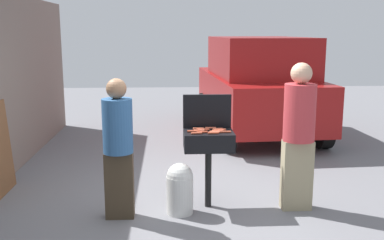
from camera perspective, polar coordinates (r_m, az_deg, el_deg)
ground_plane at (r=5.75m, az=-0.84°, el=-10.73°), size 24.00×24.00×0.00m
bbq_grill at (r=5.48m, az=2.09°, el=-2.96°), size 0.60×0.44×0.95m
grill_lid_open at (r=5.62m, az=1.92°, el=1.11°), size 0.60×0.05×0.42m
hot_dog_0 at (r=5.50m, az=3.64°, el=-1.22°), size 0.13×0.03×0.03m
hot_dog_1 at (r=5.53m, az=3.24°, el=-1.15°), size 0.13×0.04×0.03m
hot_dog_2 at (r=5.55m, az=0.79°, el=-1.08°), size 0.13×0.03×0.03m
hot_dog_3 at (r=5.43m, az=3.24°, el=-1.37°), size 0.13×0.03×0.03m
hot_dog_4 at (r=5.44m, az=0.89°, el=-1.35°), size 0.13×0.04×0.03m
hot_dog_5 at (r=5.30m, az=0.58°, el=-1.67°), size 0.13×0.04×0.03m
hot_dog_6 at (r=5.49m, az=1.51°, el=-1.22°), size 0.13×0.03×0.03m
hot_dog_7 at (r=5.31m, az=2.71°, el=-1.65°), size 0.13×0.03×0.03m
hot_dog_8 at (r=5.38m, az=3.00°, el=-1.48°), size 0.13×0.03×0.03m
hot_dog_9 at (r=5.35m, az=2.83°, el=-1.56°), size 0.13×0.03×0.03m
hot_dog_10 at (r=5.40m, az=0.08°, el=-1.43°), size 0.13×0.03×0.03m
hot_dog_11 at (r=5.47m, az=3.39°, el=-1.30°), size 0.13×0.04×0.03m
hot_dog_12 at (r=5.39m, az=4.25°, el=-1.50°), size 0.13×0.04×0.03m
hot_dog_13 at (r=5.36m, az=1.30°, el=-1.54°), size 0.13×0.04×0.03m
hot_dog_14 at (r=5.58m, az=2.37°, el=-1.02°), size 0.13×0.03×0.03m
hot_dog_15 at (r=5.52m, az=1.26°, el=-1.16°), size 0.13×0.04×0.03m
propane_tank at (r=5.42m, az=-1.56°, el=-8.52°), size 0.32×0.32×0.62m
person_left at (r=5.20m, az=-9.32°, el=-2.99°), size 0.34×0.34×1.63m
person_right at (r=5.52m, az=13.34°, el=-1.42°), size 0.38×0.38×1.79m
parked_minivan at (r=9.68m, az=8.22°, el=4.44°), size 2.23×4.50×2.02m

